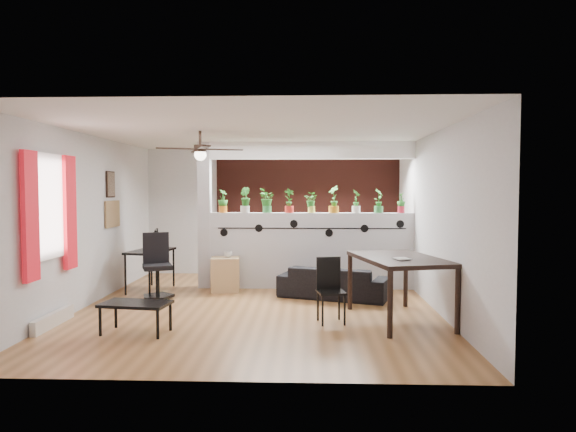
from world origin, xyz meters
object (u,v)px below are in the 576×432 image
at_px(potted_plant_4, 311,202).
at_px(potted_plant_7, 379,200).
at_px(potted_plant_5, 334,198).
at_px(sofa, 334,283).
at_px(potted_plant_2, 267,200).
at_px(potted_plant_6, 356,200).
at_px(office_chair, 157,270).
at_px(coffee_table, 136,306).
at_px(potted_plant_1, 245,199).
at_px(ceiling_fan, 200,151).
at_px(potted_plant_0, 223,200).
at_px(cube_shelf, 225,274).
at_px(computer_desk, 150,254).
at_px(potted_plant_8, 401,202).
at_px(dining_table, 399,264).
at_px(cup, 228,254).
at_px(folding_chair, 330,284).
at_px(potted_plant_3, 289,200).

bearing_deg(potted_plant_4, potted_plant_7, 0.00).
bearing_deg(potted_plant_5, sofa, -92.58).
height_order(potted_plant_2, potted_plant_6, potted_plant_2).
relative_size(potted_plant_6, office_chair, 0.40).
bearing_deg(potted_plant_5, potted_plant_4, 180.00).
bearing_deg(coffee_table, sofa, 40.67).
bearing_deg(potted_plant_1, potted_plant_6, 0.00).
bearing_deg(potted_plant_6, potted_plant_1, 180.00).
xyz_separation_m(ceiling_fan, potted_plant_7, (2.79, 1.80, -0.73)).
bearing_deg(coffee_table, potted_plant_0, 78.73).
height_order(cube_shelf, computer_desk, computer_desk).
relative_size(potted_plant_1, sofa, 0.27).
height_order(potted_plant_1, potted_plant_8, potted_plant_1).
bearing_deg(dining_table, potted_plant_5, 109.13).
relative_size(potted_plant_8, cup, 2.63).
height_order(cube_shelf, coffee_table, cube_shelf).
xyz_separation_m(potted_plant_6, folding_chair, (-0.56, -2.31, -1.06)).
bearing_deg(potted_plant_3, computer_desk, -171.96).
xyz_separation_m(potted_plant_1, potted_plant_8, (2.77, -0.00, -0.05)).
bearing_deg(potted_plant_5, folding_chair, -94.05).
bearing_deg(folding_chair, potted_plant_4, 95.74).
height_order(computer_desk, folding_chair, folding_chair).
xyz_separation_m(potted_plant_6, potted_plant_8, (0.79, -0.00, -0.03)).
xyz_separation_m(potted_plant_0, coffee_table, (-0.59, -2.96, -1.23)).
bearing_deg(cube_shelf, potted_plant_1, 40.92).
distance_m(potted_plant_2, potted_plant_8, 2.37).
height_order(potted_plant_7, potted_plant_8, potted_plant_7).
height_order(potted_plant_2, potted_plant_4, potted_plant_2).
distance_m(potted_plant_3, office_chair, 2.57).
bearing_deg(office_chair, potted_plant_2, 28.52).
xyz_separation_m(potted_plant_7, office_chair, (-3.69, -0.93, -1.12)).
relative_size(potted_plant_6, computer_desk, 0.39).
height_order(potted_plant_6, folding_chair, potted_plant_6).
height_order(potted_plant_6, cube_shelf, potted_plant_6).
distance_m(potted_plant_1, potted_plant_6, 1.98).
xyz_separation_m(dining_table, coffee_table, (-3.33, -0.74, -0.43)).
height_order(potted_plant_4, potted_plant_6, potted_plant_6).
height_order(potted_plant_6, potted_plant_7, potted_plant_7).
relative_size(potted_plant_2, dining_table, 0.25).
xyz_separation_m(potted_plant_7, potted_plant_8, (0.39, 0.00, -0.04)).
bearing_deg(cup, potted_plant_0, 112.41).
xyz_separation_m(potted_plant_0, cube_shelf, (0.09, -0.34, -1.27)).
bearing_deg(cup, potted_plant_3, 18.03).
relative_size(cube_shelf, cup, 4.32).
xyz_separation_m(potted_plant_5, potted_plant_6, (0.40, 0.00, -0.03)).
relative_size(potted_plant_0, potted_plant_1, 0.91).
bearing_deg(dining_table, office_chair, 160.74).
relative_size(potted_plant_7, potted_plant_8, 1.22).
distance_m(ceiling_fan, folding_chair, 2.62).
relative_size(potted_plant_7, dining_table, 0.25).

